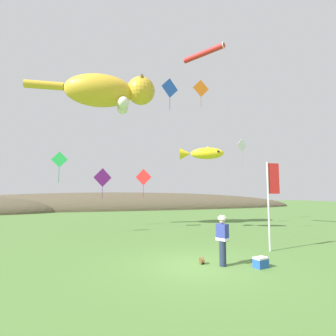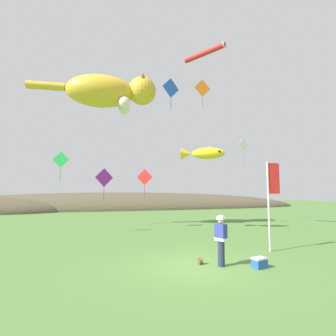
# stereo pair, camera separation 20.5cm
# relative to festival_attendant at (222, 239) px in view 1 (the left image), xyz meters

# --- Properties ---
(ground_plane) EXTENTS (120.00, 120.00, 0.00)m
(ground_plane) POSITION_rel_festival_attendant_xyz_m (-0.79, 0.26, -0.95)
(ground_plane) COLOR #517A38
(distant_hill_ridge) EXTENTS (63.53, 13.91, 5.10)m
(distant_hill_ridge) POSITION_rel_festival_attendant_xyz_m (-4.30, 32.34, -0.95)
(distant_hill_ridge) COLOR brown
(distant_hill_ridge) RESTS_ON ground
(festival_attendant) EXTENTS (0.41, 0.49, 1.77)m
(festival_attendant) POSITION_rel_festival_attendant_xyz_m (0.00, 0.00, 0.00)
(festival_attendant) COLOR #232D47
(festival_attendant) RESTS_ON ground
(kite_spool) EXTENTS (0.12, 0.24, 0.24)m
(kite_spool) POSITION_rel_festival_attendant_xyz_m (-0.61, 0.45, -0.83)
(kite_spool) COLOR olive
(kite_spool) RESTS_ON ground
(picnic_cooler) EXTENTS (0.56, 0.44, 0.36)m
(picnic_cooler) POSITION_rel_festival_attendant_xyz_m (1.17, -0.55, -0.77)
(picnic_cooler) COLOR blue
(picnic_cooler) RESTS_ON ground
(festival_banner_pole) EXTENTS (0.66, 0.08, 3.99)m
(festival_banner_pole) POSITION_rel_festival_attendant_xyz_m (3.31, 1.54, 1.66)
(festival_banner_pole) COLOR silver
(festival_banner_pole) RESTS_ON ground
(kite_giant_cat) EXTENTS (9.03, 2.96, 2.74)m
(kite_giant_cat) POSITION_rel_festival_attendant_xyz_m (-3.54, 10.29, 8.94)
(kite_giant_cat) COLOR gold
(kite_fish_windsock) EXTENTS (3.05, 1.94, 0.92)m
(kite_fish_windsock) POSITION_rel_festival_attendant_xyz_m (2.69, 7.76, 4.31)
(kite_fish_windsock) COLOR yellow
(kite_tube_streamer) EXTENTS (2.02, 2.82, 0.44)m
(kite_tube_streamer) POSITION_rel_festival_attendant_xyz_m (2.45, 6.75, 10.92)
(kite_tube_streamer) COLOR red
(kite_diamond_blue) EXTENTS (1.38, 0.50, 2.36)m
(kite_diamond_blue) POSITION_rel_festival_attendant_xyz_m (0.69, 8.83, 9.11)
(kite_diamond_blue) COLOR blue
(kite_diamond_red) EXTENTS (1.05, 0.60, 2.10)m
(kite_diamond_red) POSITION_rel_festival_attendant_xyz_m (-0.95, 10.03, 2.72)
(kite_diamond_red) COLOR red
(kite_diamond_orange) EXTENTS (1.50, 0.09, 2.40)m
(kite_diamond_orange) POSITION_rel_festival_attendant_xyz_m (4.10, 11.07, 10.35)
(kite_diamond_orange) COLOR orange
(kite_diamond_green) EXTENTS (0.97, 0.20, 1.89)m
(kite_diamond_green) POSITION_rel_festival_attendant_xyz_m (-6.45, 8.36, 3.61)
(kite_diamond_green) COLOR green
(kite_diamond_violet) EXTENTS (1.35, 0.50, 2.33)m
(kite_diamond_violet) POSITION_rel_festival_attendant_xyz_m (-3.75, 11.79, 2.74)
(kite_diamond_violet) COLOR purple
(kite_diamond_white) EXTENTS (0.89, 0.32, 1.84)m
(kite_diamond_white) POSITION_rel_festival_attendant_xyz_m (5.06, 6.60, 4.75)
(kite_diamond_white) COLOR white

